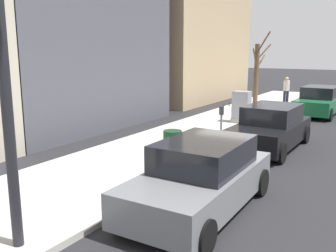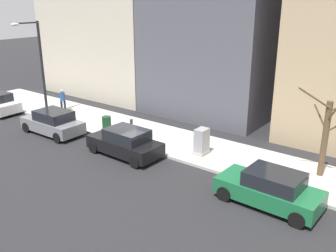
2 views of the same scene
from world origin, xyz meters
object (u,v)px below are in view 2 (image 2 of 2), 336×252
at_px(utility_box, 202,142).
at_px(office_block_center, 224,4).
at_px(parked_car_grey, 53,123).
at_px(streetlamp, 38,61).
at_px(parked_car_black, 125,143).
at_px(trash_bin, 107,123).
at_px(bare_tree, 325,135).
at_px(parking_meter, 132,128).
at_px(pedestrian_midblock, 63,99).
at_px(parked_car_green, 270,189).

height_order(utility_box, office_block_center, office_block_center).
relative_size(parked_car_grey, streetlamp, 0.65).
bearing_deg(parked_car_black, trash_bin, 62.09).
bearing_deg(parked_car_grey, parked_car_black, -88.09).
distance_m(parked_car_grey, trash_bin, 3.31).
height_order(parked_car_grey, bare_tree, bare_tree).
distance_m(parked_car_grey, bare_tree, 15.64).
bearing_deg(parked_car_grey, office_block_center, -25.80).
height_order(parked_car_black, parking_meter, parked_car_black).
relative_size(parked_car_black, utility_box, 2.97).
bearing_deg(streetlamp, parking_meter, -88.84).
relative_size(parking_meter, office_block_center, 0.09).
relative_size(parked_car_grey, bare_tree, 0.98).
distance_m(pedestrian_midblock, office_block_center, 13.42).
xyz_separation_m(utility_box, bare_tree, (1.27, -5.82, 1.30)).
height_order(pedestrian_midblock, office_block_center, office_block_center).
height_order(streetlamp, pedestrian_midblock, streetlamp).
bearing_deg(parking_meter, parked_car_black, -148.79).
height_order(trash_bin, pedestrian_midblock, pedestrian_midblock).
relative_size(parked_car_green, office_block_center, 0.28).
xyz_separation_m(parked_car_grey, utility_box, (2.58, -9.28, 0.11)).
height_order(parked_car_green, parking_meter, parked_car_green).
bearing_deg(parked_car_grey, parked_car_green, -90.19).
bearing_deg(bare_tree, pedestrian_midblock, 92.24).
bearing_deg(parked_car_green, parked_car_black, 90.40).
height_order(parked_car_grey, trash_bin, parked_car_grey).
bearing_deg(streetlamp, bare_tree, -82.87).
bearing_deg(parked_car_green, utility_box, 64.44).
relative_size(parking_meter, pedestrian_midblock, 0.81).
bearing_deg(bare_tree, parked_car_green, 165.88).
height_order(parked_car_green, office_block_center, office_block_center).
height_order(parked_car_green, parked_car_grey, same).
distance_m(streetlamp, trash_bin, 6.66).
height_order(parked_car_green, streetlamp, streetlamp).
distance_m(parked_car_grey, utility_box, 9.63).
bearing_deg(bare_tree, office_block_center, 52.62).
height_order(parking_meter, trash_bin, parking_meter).
bearing_deg(parked_car_black, utility_box, -53.85).
bearing_deg(bare_tree, parked_car_grey, 104.32).
relative_size(parking_meter, utility_box, 0.94).
distance_m(parking_meter, bare_tree, 10.35).
xyz_separation_m(parking_meter, trash_bin, (0.45, 2.55, -0.38)).
bearing_deg(parking_meter, pedestrian_midblock, 80.12).
height_order(parked_car_black, streetlamp, streetlamp).
height_order(bare_tree, office_block_center, office_block_center).
bearing_deg(pedestrian_midblock, streetlamp, -133.81).
distance_m(parked_car_black, trash_bin, 3.95).
relative_size(streetlamp, bare_tree, 1.51).
relative_size(parking_meter, trash_bin, 1.50).
distance_m(utility_box, streetlamp, 12.91).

